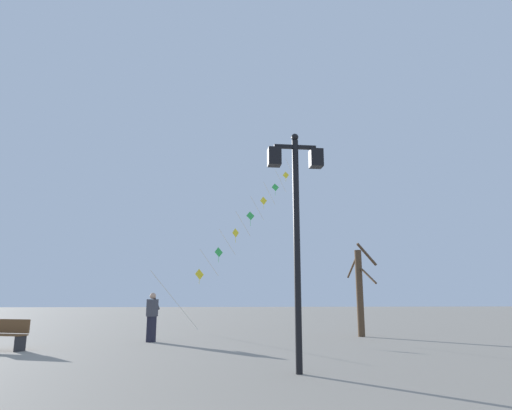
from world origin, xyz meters
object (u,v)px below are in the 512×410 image
at_px(twin_lantern_lamp_post, 296,203).
at_px(kite_flyer, 152,316).
at_px(kite_train, 250,217).
at_px(bare_tree, 360,289).
at_px(park_bench, 3,335).

relative_size(twin_lantern_lamp_post, kite_flyer, 2.97).
xyz_separation_m(kite_train, kite_flyer, (-4.24, -7.37, -5.03)).
relative_size(bare_tree, park_bench, 2.32).
relative_size(kite_train, park_bench, 6.65).
relative_size(twin_lantern_lamp_post, park_bench, 3.08).
bearing_deg(twin_lantern_lamp_post, bare_tree, 63.22).
bearing_deg(bare_tree, park_bench, -163.40).
bearing_deg(twin_lantern_lamp_post, kite_train, 88.04).
xyz_separation_m(kite_train, bare_tree, (4.00, -5.93, -4.04)).
height_order(twin_lantern_lamp_post, bare_tree, twin_lantern_lamp_post).
bearing_deg(kite_train, bare_tree, -55.98).
height_order(kite_flyer, park_bench, kite_flyer).
xyz_separation_m(kite_flyer, bare_tree, (8.25, 1.44, 0.99)).
bearing_deg(kite_flyer, bare_tree, -49.03).
xyz_separation_m(twin_lantern_lamp_post, park_bench, (-7.82, 5.26, -3.05)).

